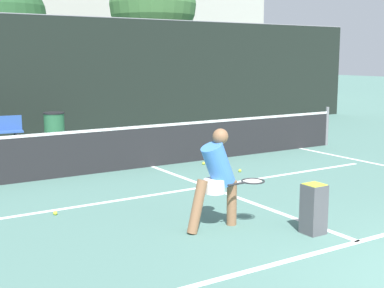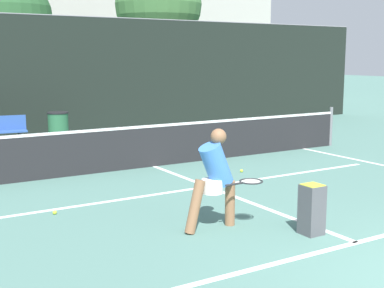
{
  "view_description": "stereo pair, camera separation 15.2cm",
  "coord_description": "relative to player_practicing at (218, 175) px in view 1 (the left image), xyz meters",
  "views": [
    {
      "loc": [
        -5.54,
        -2.85,
        2.45
      ],
      "look_at": [
        -0.66,
        4.87,
        0.95
      ],
      "focal_mm": 50.0,
      "sensor_mm": 36.0,
      "label": 1
    },
    {
      "loc": [
        -5.41,
        -2.93,
        2.45
      ],
      "look_at": [
        -0.66,
        4.87,
        0.95
      ],
      "focal_mm": 50.0,
      "sensor_mm": 36.0,
      "label": 2
    }
  ],
  "objects": [
    {
      "name": "court_baseline_near",
      "position": [
        1.27,
        -1.48,
        -0.78
      ],
      "size": [
        11.0,
        0.1,
        0.01
      ],
      "primitive_type": "cube",
      "color": "white",
      "rests_on": "ground"
    },
    {
      "name": "court_service_line",
      "position": [
        1.27,
        2.14,
        -0.78
      ],
      "size": [
        8.25,
        0.1,
        0.01
      ],
      "primitive_type": "cube",
      "color": "white",
      "rests_on": "ground"
    },
    {
      "name": "court_center_mark",
      "position": [
        1.27,
        1.44,
        -0.78
      ],
      "size": [
        0.1,
        5.86,
        0.01
      ],
      "primitive_type": "cube",
      "color": "white",
      "rests_on": "ground"
    },
    {
      "name": "net",
      "position": [
        1.27,
        4.37,
        -0.27
      ],
      "size": [
        11.09,
        0.09,
        1.07
      ],
      "color": "slate",
      "rests_on": "ground"
    },
    {
      "name": "fence_back",
      "position": [
        1.27,
        10.01,
        1.06
      ],
      "size": [
        24.0,
        0.06,
        3.69
      ],
      "color": "black",
      "rests_on": "ground"
    },
    {
      "name": "player_practicing",
      "position": [
        0.0,
        0.0,
        0.0
      ],
      "size": [
        1.16,
        0.57,
        1.45
      ],
      "rotation": [
        0.0,
        0.0,
        0.05
      ],
      "color": "#8C6042",
      "rests_on": "ground"
    },
    {
      "name": "tennis_ball_scattered_0",
      "position": [
        2.37,
        3.92,
        -0.75
      ],
      "size": [
        0.07,
        0.07,
        0.07
      ],
      "primitive_type": "sphere",
      "color": "#D1E033",
      "rests_on": "ground"
    },
    {
      "name": "tennis_ball_scattered_3",
      "position": [
        2.58,
        2.85,
        -0.75
      ],
      "size": [
        0.07,
        0.07,
        0.07
      ],
      "primitive_type": "sphere",
      "color": "#D1E033",
      "rests_on": "ground"
    },
    {
      "name": "tennis_ball_scattered_5",
      "position": [
        -1.77,
        1.88,
        -0.75
      ],
      "size": [
        0.07,
        0.07,
        0.07
      ],
      "primitive_type": "sphere",
      "color": "#D1E033",
      "rests_on": "ground"
    },
    {
      "name": "ball_hopper",
      "position": [
        1.0,
        -0.9,
        -0.41
      ],
      "size": [
        0.28,
        0.28,
        0.71
      ],
      "color": "#4C4C51",
      "rests_on": "ground"
    },
    {
      "name": "trash_bin",
      "position": [
        0.46,
        8.72,
        -0.33
      ],
      "size": [
        0.6,
        0.6,
        0.89
      ],
      "color": "#28603D",
      "rests_on": "ground"
    },
    {
      "name": "parked_car",
      "position": [
        1.28,
        14.37,
        -0.13
      ],
      "size": [
        1.72,
        4.6,
        1.53
      ],
      "color": "#B7B7BC",
      "rests_on": "ground"
    },
    {
      "name": "floodlight_mast",
      "position": [
        5.91,
        16.65,
        4.02
      ],
      "size": [
        1.1,
        0.24,
        7.41
      ],
      "color": "slate",
      "rests_on": "ground"
    },
    {
      "name": "tree_west",
      "position": [
        6.78,
        14.53,
        3.85
      ],
      "size": [
        3.69,
        3.69,
        6.49
      ],
      "color": "brown",
      "rests_on": "ground"
    },
    {
      "name": "tree_mid",
      "position": [
        1.0,
        16.0,
        3.2
      ],
      "size": [
        3.18,
        3.18,
        5.59
      ],
      "color": "brown",
      "rests_on": "ground"
    }
  ]
}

